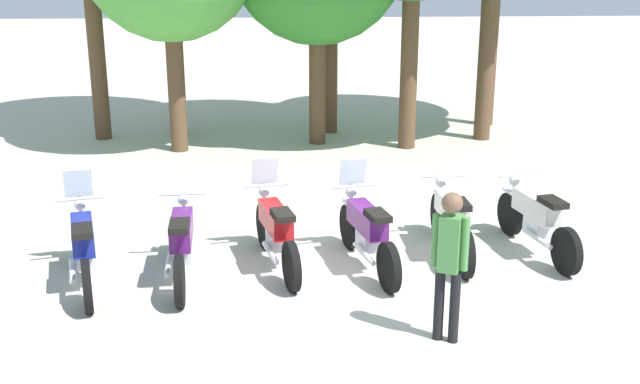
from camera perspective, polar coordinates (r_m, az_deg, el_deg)
ground_plane at (r=10.46m, az=0.16°, el=-5.53°), size 80.00×80.00×0.00m
motorcycle_0 at (r=10.19m, az=-16.99°, el=-3.83°), size 0.77×2.15×1.37m
motorcycle_1 at (r=10.07m, az=-10.11°, el=-3.66°), size 0.62×2.19×0.99m
motorcycle_2 at (r=10.32m, az=-3.28°, el=-2.79°), size 0.74×2.16×1.37m
motorcycle_3 at (r=10.30m, az=3.46°, el=-2.84°), size 0.73×2.16×1.37m
motorcycle_4 at (r=10.87m, az=9.60°, el=-2.05°), size 0.62×2.19×0.99m
motorcycle_5 at (r=11.19m, az=15.61°, el=-1.88°), size 0.67×2.17×0.99m
person_0 at (r=8.31m, az=9.49°, el=-4.66°), size 0.39×0.30×1.69m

